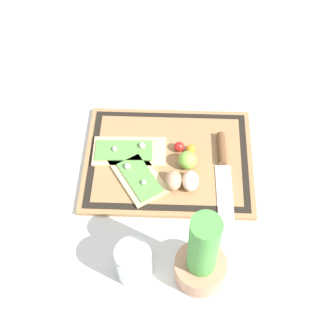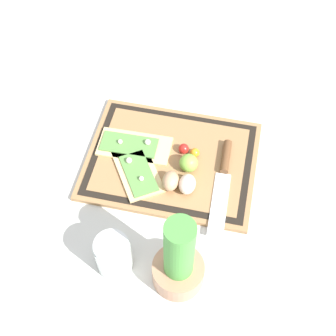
{
  "view_description": "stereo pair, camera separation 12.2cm",
  "coord_description": "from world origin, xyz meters",
  "px_view_note": "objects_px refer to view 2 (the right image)",
  "views": [
    {
      "loc": [
        -0.02,
        0.73,
        1.04
      ],
      "look_at": [
        0.0,
        0.04,
        0.03
      ],
      "focal_mm": 50.0,
      "sensor_mm": 36.0,
      "label": 1
    },
    {
      "loc": [
        -0.14,
        0.71,
        1.04
      ],
      "look_at": [
        0.0,
        0.04,
        0.03
      ],
      "focal_mm": 50.0,
      "sensor_mm": 36.0,
      "label": 2
    }
  ],
  "objects_px": {
    "egg_brown": "(171,181)",
    "egg_pink": "(187,184)",
    "pizza_slice_near": "(133,146)",
    "cherry_tomato_red": "(184,149)",
    "knife": "(224,171)",
    "sauce_jar": "(114,256)",
    "pizza_slice_far": "(137,171)",
    "lime": "(189,163)",
    "cherry_tomato_yellow": "(195,153)",
    "herb_pot": "(179,263)"
  },
  "relations": [
    {
      "from": "knife",
      "to": "sauce_jar",
      "type": "height_order",
      "value": "sauce_jar"
    },
    {
      "from": "egg_brown",
      "to": "cherry_tomato_red",
      "type": "relative_size",
      "value": 2.02
    },
    {
      "from": "cherry_tomato_red",
      "to": "egg_brown",
      "type": "bearing_deg",
      "value": 83.73
    },
    {
      "from": "cherry_tomato_red",
      "to": "sauce_jar",
      "type": "bearing_deg",
      "value": 74.5
    },
    {
      "from": "knife",
      "to": "egg_brown",
      "type": "bearing_deg",
      "value": 28.05
    },
    {
      "from": "knife",
      "to": "cherry_tomato_red",
      "type": "relative_size",
      "value": 10.03
    },
    {
      "from": "knife",
      "to": "sauce_jar",
      "type": "bearing_deg",
      "value": 54.88
    },
    {
      "from": "egg_brown",
      "to": "lime",
      "type": "xyz_separation_m",
      "value": [
        -0.03,
        -0.06,
        0.0
      ]
    },
    {
      "from": "cherry_tomato_red",
      "to": "herb_pot",
      "type": "height_order",
      "value": "herb_pot"
    },
    {
      "from": "pizza_slice_near",
      "to": "egg_pink",
      "type": "distance_m",
      "value": 0.2
    },
    {
      "from": "egg_pink",
      "to": "pizza_slice_far",
      "type": "bearing_deg",
      "value": -9.25
    },
    {
      "from": "egg_pink",
      "to": "knife",
      "type": "bearing_deg",
      "value": -140.97
    },
    {
      "from": "pizza_slice_near",
      "to": "pizza_slice_far",
      "type": "distance_m",
      "value": 0.08
    },
    {
      "from": "cherry_tomato_yellow",
      "to": "herb_pot",
      "type": "xyz_separation_m",
      "value": [
        -0.02,
        0.34,
        0.06
      ]
    },
    {
      "from": "cherry_tomato_yellow",
      "to": "herb_pot",
      "type": "relative_size",
      "value": 0.1
    },
    {
      "from": "knife",
      "to": "egg_pink",
      "type": "xyz_separation_m",
      "value": [
        0.09,
        0.07,
        0.01
      ]
    },
    {
      "from": "cherry_tomato_red",
      "to": "herb_pot",
      "type": "relative_size",
      "value": 0.11
    },
    {
      "from": "knife",
      "to": "sauce_jar",
      "type": "relative_size",
      "value": 2.6
    },
    {
      "from": "egg_brown",
      "to": "cherry_tomato_red",
      "type": "bearing_deg",
      "value": -96.27
    },
    {
      "from": "egg_brown",
      "to": "egg_pink",
      "type": "distance_m",
      "value": 0.04
    },
    {
      "from": "pizza_slice_far",
      "to": "cherry_tomato_red",
      "type": "bearing_deg",
      "value": -139.47
    },
    {
      "from": "egg_pink",
      "to": "herb_pot",
      "type": "relative_size",
      "value": 0.23
    },
    {
      "from": "knife",
      "to": "cherry_tomato_yellow",
      "type": "bearing_deg",
      "value": -24.33
    },
    {
      "from": "herb_pot",
      "to": "cherry_tomato_yellow",
      "type": "bearing_deg",
      "value": -86.08
    },
    {
      "from": "herb_pot",
      "to": "sauce_jar",
      "type": "xyz_separation_m",
      "value": [
        0.15,
        -0.0,
        -0.04
      ]
    },
    {
      "from": "knife",
      "to": "egg_pink",
      "type": "relative_size",
      "value": 4.97
    },
    {
      "from": "egg_brown",
      "to": "lime",
      "type": "bearing_deg",
      "value": -119.2
    },
    {
      "from": "knife",
      "to": "cherry_tomato_red",
      "type": "xyz_separation_m",
      "value": [
        0.12,
        -0.04,
        0.01
      ]
    },
    {
      "from": "sauce_jar",
      "to": "pizza_slice_far",
      "type": "bearing_deg",
      "value": -87.69
    },
    {
      "from": "pizza_slice_near",
      "to": "egg_brown",
      "type": "distance_m",
      "value": 0.16
    },
    {
      "from": "cherry_tomato_red",
      "to": "egg_pink",
      "type": "bearing_deg",
      "value": 105.37
    },
    {
      "from": "lime",
      "to": "cherry_tomato_yellow",
      "type": "height_order",
      "value": "lime"
    },
    {
      "from": "knife",
      "to": "herb_pot",
      "type": "xyz_separation_m",
      "value": [
        0.06,
        0.3,
        0.06
      ]
    },
    {
      "from": "egg_brown",
      "to": "cherry_tomato_red",
      "type": "distance_m",
      "value": 0.11
    },
    {
      "from": "pizza_slice_far",
      "to": "egg_pink",
      "type": "distance_m",
      "value": 0.14
    },
    {
      "from": "egg_brown",
      "to": "cherry_tomato_red",
      "type": "xyz_separation_m",
      "value": [
        -0.01,
        -0.11,
        -0.01
      ]
    },
    {
      "from": "cherry_tomato_red",
      "to": "lime",
      "type": "bearing_deg",
      "value": 114.06
    },
    {
      "from": "pizza_slice_near",
      "to": "lime",
      "type": "bearing_deg",
      "value": 166.72
    },
    {
      "from": "pizza_slice_near",
      "to": "egg_pink",
      "type": "relative_size",
      "value": 3.49
    },
    {
      "from": "lime",
      "to": "sauce_jar",
      "type": "distance_m",
      "value": 0.32
    },
    {
      "from": "pizza_slice_near",
      "to": "egg_brown",
      "type": "xyz_separation_m",
      "value": [
        -0.13,
        0.1,
        0.02
      ]
    },
    {
      "from": "pizza_slice_near",
      "to": "pizza_slice_far",
      "type": "relative_size",
      "value": 1.01
    },
    {
      "from": "egg_brown",
      "to": "lime",
      "type": "relative_size",
      "value": 1.16
    },
    {
      "from": "lime",
      "to": "knife",
      "type": "bearing_deg",
      "value": -176.19
    },
    {
      "from": "pizza_slice_near",
      "to": "egg_brown",
      "type": "bearing_deg",
      "value": 141.28
    },
    {
      "from": "herb_pot",
      "to": "pizza_slice_near",
      "type": "bearing_deg",
      "value": -60.07
    },
    {
      "from": "pizza_slice_near",
      "to": "sauce_jar",
      "type": "relative_size",
      "value": 1.83
    },
    {
      "from": "knife",
      "to": "cherry_tomato_red",
      "type": "height_order",
      "value": "cherry_tomato_red"
    },
    {
      "from": "egg_pink",
      "to": "herb_pot",
      "type": "distance_m",
      "value": 0.24
    },
    {
      "from": "pizza_slice_far",
      "to": "sauce_jar",
      "type": "height_order",
      "value": "sauce_jar"
    }
  ]
}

